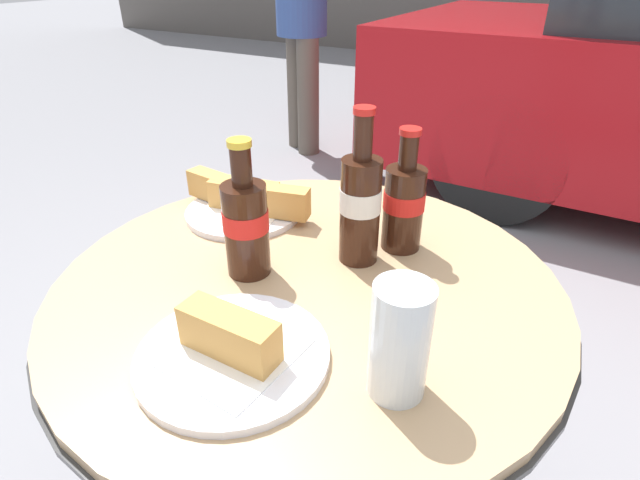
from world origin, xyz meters
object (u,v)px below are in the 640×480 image
object	(u,v)px
bistro_table	(308,344)
lunch_plate_near	(232,349)
drinking_glass	(399,345)
cola_bottle_right	(404,203)
cola_bottle_center	(360,204)
cola_bottle_left	(246,224)
pedestrian	(301,12)
lunch_plate_far	(245,202)

from	to	relation	value
bistro_table	lunch_plate_near	bearing A→B (deg)	-86.11
drinking_glass	cola_bottle_right	bearing A→B (deg)	111.41
cola_bottle_right	cola_bottle_center	bearing A→B (deg)	-122.20
cola_bottle_left	cola_bottle_center	world-z (taller)	cola_bottle_center
cola_bottle_left	drinking_glass	size ratio (longest dim) A/B	1.52
cola_bottle_right	bistro_table	bearing A→B (deg)	-117.91
lunch_plate_near	cola_bottle_left	bearing A→B (deg)	121.33
cola_bottle_center	pedestrian	distance (m)	2.73
cola_bottle_left	pedestrian	distance (m)	2.77
cola_bottle_center	bistro_table	bearing A→B (deg)	-114.31
pedestrian	drinking_glass	bearing A→B (deg)	-55.75
cola_bottle_center	cola_bottle_right	bearing A→B (deg)	57.80
lunch_plate_far	cola_bottle_center	bearing A→B (deg)	-7.74
cola_bottle_left	drinking_glass	world-z (taller)	cola_bottle_left
cola_bottle_left	cola_bottle_center	bearing A→B (deg)	42.63
pedestrian	cola_bottle_center	bearing A→B (deg)	-55.86
cola_bottle_center	pedestrian	size ratio (longest dim) A/B	0.16
pedestrian	cola_bottle_left	bearing A→B (deg)	-59.59
lunch_plate_far	drinking_glass	bearing A→B (deg)	-32.26
cola_bottle_right	pedestrian	distance (m)	2.70
cola_bottle_left	pedestrian	xyz separation A→B (m)	(-1.40, 2.39, 0.03)
drinking_glass	lunch_plate_near	distance (m)	0.21
cola_bottle_center	drinking_glass	world-z (taller)	cola_bottle_center
drinking_glass	pedestrian	size ratio (longest dim) A/B	0.09
lunch_plate_near	lunch_plate_far	bearing A→B (deg)	125.50
cola_bottle_left	lunch_plate_near	size ratio (longest dim) A/B	0.90
bistro_table	cola_bottle_left	world-z (taller)	cola_bottle_left
cola_bottle_right	pedestrian	world-z (taller)	pedestrian
cola_bottle_right	cola_bottle_left	bearing A→B (deg)	-132.51
cola_bottle_center	pedestrian	world-z (taller)	pedestrian
cola_bottle_right	lunch_plate_near	xyz separation A→B (m)	(-0.07, -0.37, -0.07)
bistro_table	lunch_plate_far	xyz separation A→B (m)	(-0.22, 0.13, 0.16)
lunch_plate_far	pedestrian	bearing A→B (deg)	119.67
drinking_glass	lunch_plate_far	bearing A→B (deg)	147.74
drinking_glass	pedestrian	distance (m)	3.02
cola_bottle_center	pedestrian	bearing A→B (deg)	124.14
lunch_plate_far	cola_bottle_left	bearing A→B (deg)	-50.41
bistro_table	lunch_plate_near	xyz separation A→B (m)	(0.01, -0.20, 0.15)
cola_bottle_center	lunch_plate_far	size ratio (longest dim) A/B	0.94
cola_bottle_right	cola_bottle_center	distance (m)	0.09
cola_bottle_center	drinking_glass	size ratio (longest dim) A/B	1.76
drinking_glass	lunch_plate_far	size ratio (longest dim) A/B	0.53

